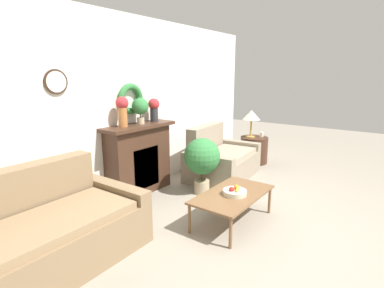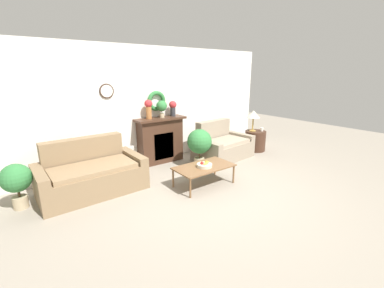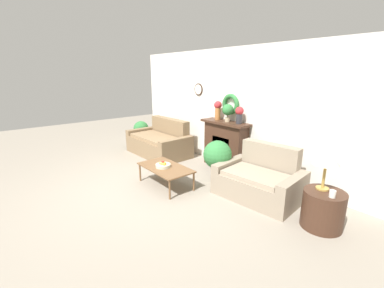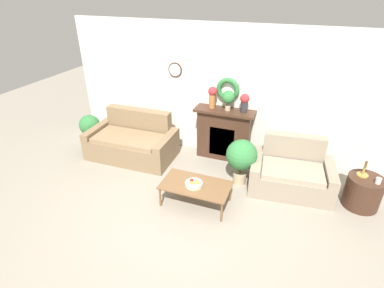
{
  "view_description": "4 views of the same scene",
  "coord_description": "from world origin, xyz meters",
  "px_view_note": "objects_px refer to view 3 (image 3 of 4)",
  "views": [
    {
      "loc": [
        -3.02,
        -1.08,
        1.83
      ],
      "look_at": [
        0.18,
        1.29,
        0.9
      ],
      "focal_mm": 28.0,
      "sensor_mm": 36.0,
      "label": 1
    },
    {
      "loc": [
        -2.87,
        -2.97,
        2.12
      ],
      "look_at": [
        0.24,
        1.19,
        0.66
      ],
      "focal_mm": 24.0,
      "sensor_mm": 36.0,
      "label": 2
    },
    {
      "loc": [
        4.01,
        -2.01,
        2.15
      ],
      "look_at": [
        -0.13,
        1.42,
        0.66
      ],
      "focal_mm": 24.0,
      "sensor_mm": 36.0,
      "label": 3
    },
    {
      "loc": [
        1.44,
        -3.2,
        3.34
      ],
      "look_at": [
        -0.25,
        1.27,
        0.74
      ],
      "focal_mm": 28.0,
      "sensor_mm": 36.0,
      "label": 4
    }
  ],
  "objects_px": {
    "vase_on_mantel_left": "(218,109)",
    "side_table_by_loveseat": "(323,209)",
    "potted_plant_on_mantel": "(228,110)",
    "coffee_table": "(165,168)",
    "couch_left": "(160,142)",
    "fireplace": "(225,144)",
    "fruit_bowl": "(163,165)",
    "loveseat_right": "(260,180)",
    "table_lamp": "(327,159)",
    "vase_on_mantel_right": "(239,114)",
    "potted_plant_floor_by_couch": "(141,130)",
    "potted_plant_floor_by_loveseat": "(217,156)",
    "mug": "(332,194)"
  },
  "relations": [
    {
      "from": "vase_on_mantel_left",
      "to": "fruit_bowl",
      "type": "bearing_deg",
      "value": -81.89
    },
    {
      "from": "fireplace",
      "to": "potted_plant_floor_by_couch",
      "type": "distance_m",
      "value": 3.0
    },
    {
      "from": "fireplace",
      "to": "mug",
      "type": "distance_m",
      "value": 2.85
    },
    {
      "from": "couch_left",
      "to": "table_lamp",
      "type": "bearing_deg",
      "value": -1.92
    },
    {
      "from": "fireplace",
      "to": "side_table_by_loveseat",
      "type": "bearing_deg",
      "value": -15.74
    },
    {
      "from": "coffee_table",
      "to": "vase_on_mantel_left",
      "type": "bearing_deg",
      "value": 98.96
    },
    {
      "from": "potted_plant_floor_by_couch",
      "to": "coffee_table",
      "type": "bearing_deg",
      "value": -20.39
    },
    {
      "from": "fireplace",
      "to": "fruit_bowl",
      "type": "distance_m",
      "value": 1.71
    },
    {
      "from": "vase_on_mantel_right",
      "to": "coffee_table",
      "type": "bearing_deg",
      "value": -102.94
    },
    {
      "from": "table_lamp",
      "to": "potted_plant_floor_by_couch",
      "type": "bearing_deg",
      "value": 178.97
    },
    {
      "from": "table_lamp",
      "to": "mug",
      "type": "height_order",
      "value": "table_lamp"
    },
    {
      "from": "fruit_bowl",
      "to": "mug",
      "type": "distance_m",
      "value": 2.9
    },
    {
      "from": "fireplace",
      "to": "side_table_by_loveseat",
      "type": "relative_size",
      "value": 2.13
    },
    {
      "from": "fireplace",
      "to": "potted_plant_floor_by_loveseat",
      "type": "relative_size",
      "value": 1.38
    },
    {
      "from": "side_table_by_loveseat",
      "to": "mug",
      "type": "xyz_separation_m",
      "value": [
        0.13,
        -0.1,
        0.32
      ]
    },
    {
      "from": "vase_on_mantel_right",
      "to": "potted_plant_floor_by_couch",
      "type": "bearing_deg",
      "value": -170.03
    },
    {
      "from": "potted_plant_floor_by_loveseat",
      "to": "potted_plant_on_mantel",
      "type": "bearing_deg",
      "value": 122.05
    },
    {
      "from": "fruit_bowl",
      "to": "potted_plant_on_mantel",
      "type": "distance_m",
      "value": 1.93
    },
    {
      "from": "potted_plant_on_mantel",
      "to": "couch_left",
      "type": "bearing_deg",
      "value": -161.87
    },
    {
      "from": "couch_left",
      "to": "potted_plant_floor_by_couch",
      "type": "relative_size",
      "value": 2.43
    },
    {
      "from": "loveseat_right",
      "to": "potted_plant_floor_by_couch",
      "type": "xyz_separation_m",
      "value": [
        -4.38,
        0.05,
        0.17
      ]
    },
    {
      "from": "mug",
      "to": "vase_on_mantel_right",
      "type": "xyz_separation_m",
      "value": [
        -2.35,
        0.84,
        0.71
      ]
    },
    {
      "from": "loveseat_right",
      "to": "side_table_by_loveseat",
      "type": "bearing_deg",
      "value": -11.08
    },
    {
      "from": "fireplace",
      "to": "potted_plant_floor_by_loveseat",
      "type": "bearing_deg",
      "value": -55.78
    },
    {
      "from": "vase_on_mantel_left",
      "to": "potted_plant_on_mantel",
      "type": "xyz_separation_m",
      "value": [
        0.33,
        -0.02,
        0.0
      ]
    },
    {
      "from": "loveseat_right",
      "to": "vase_on_mantel_left",
      "type": "xyz_separation_m",
      "value": [
        -1.71,
        0.63,
        1.04
      ]
    },
    {
      "from": "coffee_table",
      "to": "fruit_bowl",
      "type": "height_order",
      "value": "fruit_bowl"
    },
    {
      "from": "table_lamp",
      "to": "vase_on_mantel_right",
      "type": "relative_size",
      "value": 1.54
    },
    {
      "from": "couch_left",
      "to": "potted_plant_on_mantel",
      "type": "bearing_deg",
      "value": 16.81
    },
    {
      "from": "loveseat_right",
      "to": "table_lamp",
      "type": "bearing_deg",
      "value": -8.44
    },
    {
      "from": "vase_on_mantel_left",
      "to": "side_table_by_loveseat",
      "type": "bearing_deg",
      "value": -14.4
    },
    {
      "from": "fruit_bowl",
      "to": "table_lamp",
      "type": "relative_size",
      "value": 0.51
    },
    {
      "from": "fireplace",
      "to": "table_lamp",
      "type": "bearing_deg",
      "value": -14.96
    },
    {
      "from": "vase_on_mantel_right",
      "to": "potted_plant_on_mantel",
      "type": "height_order",
      "value": "potted_plant_on_mantel"
    },
    {
      "from": "loveseat_right",
      "to": "potted_plant_on_mantel",
      "type": "xyz_separation_m",
      "value": [
        -1.38,
        0.61,
        1.04
      ]
    },
    {
      "from": "vase_on_mantel_left",
      "to": "potted_plant_on_mantel",
      "type": "height_order",
      "value": "vase_on_mantel_left"
    },
    {
      "from": "potted_plant_on_mantel",
      "to": "coffee_table",
      "type": "bearing_deg",
      "value": -92.27
    },
    {
      "from": "fruit_bowl",
      "to": "table_lamp",
      "type": "bearing_deg",
      "value": 21.92
    },
    {
      "from": "coffee_table",
      "to": "mug",
      "type": "bearing_deg",
      "value": 16.93
    },
    {
      "from": "loveseat_right",
      "to": "vase_on_mantel_left",
      "type": "distance_m",
      "value": 2.1
    },
    {
      "from": "coffee_table",
      "to": "table_lamp",
      "type": "relative_size",
      "value": 2.01
    },
    {
      "from": "potted_plant_floor_by_loveseat",
      "to": "side_table_by_loveseat",
      "type": "bearing_deg",
      "value": 2.18
    },
    {
      "from": "mug",
      "to": "potted_plant_on_mantel",
      "type": "bearing_deg",
      "value": 162.99
    },
    {
      "from": "vase_on_mantel_right",
      "to": "potted_plant_floor_by_loveseat",
      "type": "relative_size",
      "value": 0.42
    },
    {
      "from": "mug",
      "to": "potted_plant_floor_by_loveseat",
      "type": "bearing_deg",
      "value": 179.42
    },
    {
      "from": "couch_left",
      "to": "vase_on_mantel_right",
      "type": "distance_m",
      "value": 2.49
    },
    {
      "from": "couch_left",
      "to": "mug",
      "type": "height_order",
      "value": "couch_left"
    },
    {
      "from": "coffee_table",
      "to": "loveseat_right",
      "type": "bearing_deg",
      "value": 35.74
    },
    {
      "from": "mug",
      "to": "table_lamp",
      "type": "bearing_deg",
      "value": 141.84
    },
    {
      "from": "coffee_table",
      "to": "vase_on_mantel_right",
      "type": "xyz_separation_m",
      "value": [
        0.38,
        1.67,
        0.95
      ]
    }
  ]
}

